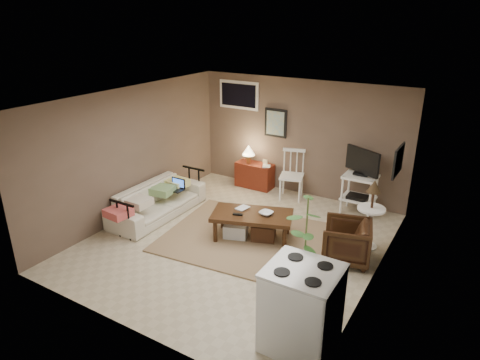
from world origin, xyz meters
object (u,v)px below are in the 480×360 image
Objects in this scene: red_console at (254,173)px; spindle_chair at (292,176)px; side_table at (372,207)px; armchair at (347,240)px; sofa at (157,196)px; coffee_table at (251,224)px; tv_stand at (360,180)px; stove at (301,308)px; potted_plant at (305,246)px.

red_console is 0.94× the size of spindle_chair.
armchair is at bearing -108.41° from side_table.
coffee_table is at bearing -86.72° from sofa.
sofa is 3.85m from side_table.
tv_stand is at bearing 56.92° from coffee_table.
tv_stand reaches higher than sofa.
tv_stand is 1.24× the size of stove.
spindle_chair is (1.82, 2.05, 0.08)m from sofa.
spindle_chair is at bearing 148.01° from side_table.
armchair is at bearing -79.09° from tv_stand.
armchair is (1.74, -1.77, -0.12)m from spindle_chair.
tv_stand is (2.36, -0.15, 0.36)m from red_console.
armchair is (2.69, -1.90, 0.03)m from red_console.
potted_plant reaches higher than side_table.
stove is (3.69, -1.78, 0.12)m from sofa.
tv_stand reaches higher than side_table.
stove is at bearing -47.79° from coffee_table.
red_console is 1.32× the size of armchair.
tv_stand is at bearing -3.70° from red_console.
coffee_table is 1.15× the size of tv_stand.
potted_plant reaches higher than tv_stand.
tv_stand reaches higher than red_console.
potted_plant is (3.36, -0.94, 0.41)m from sofa.
side_table is (0.53, -1.18, 0.05)m from tv_stand.
sofa is at bearing -176.72° from coffee_table.
sofa is 4.09m from stove.
side_table is 0.79× the size of potted_plant.
stove is at bearing -64.00° from spindle_chair.
potted_plant reaches higher than sofa.
spindle_chair reaches higher than coffee_table.
tv_stand is (1.40, -0.03, 0.21)m from spindle_chair.
sofa is 3.57m from armchair.
potted_plant reaches higher than coffee_table.
sofa is at bearing -131.53° from spindle_chair.
spindle_chair is at bearing 116.00° from stove.
red_console is 0.98m from spindle_chair.
coffee_table is 2.32m from tv_stand.
coffee_table is at bearing -99.13° from armchair.
sofa is 2.34m from red_console.
tv_stand reaches higher than spindle_chair.
tv_stand reaches higher than armchair.
tv_stand is at bearing 92.82° from potted_plant.
tv_stand is at bearing 97.02° from stove.
coffee_table is 1.43× the size of stove.
armchair is 2.07m from stove.
potted_plant is at bearing 111.08° from stove.
coffee_table is 1.98m from sofa.
coffee_table is at bearing -85.48° from spindle_chair.
spindle_chair is 4.26m from stove.
coffee_table is at bearing 142.86° from potted_plant.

